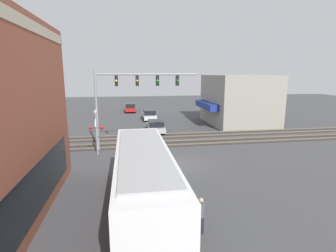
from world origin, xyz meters
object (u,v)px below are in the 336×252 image
at_px(city_bus, 144,179).
at_px(parked_car_red, 130,108).
at_px(crossing_signal, 96,128).
at_px(parked_car_white, 149,115).
at_px(pedestrian_near_bus, 201,215).
at_px(parked_car_silver, 156,127).

xyz_separation_m(city_bus, parked_car_red, (34.84, -0.00, -1.07)).
bearing_deg(crossing_signal, city_bus, -162.17).
xyz_separation_m(parked_car_white, pedestrian_near_bus, (-28.20, 0.34, 0.13)).
distance_m(crossing_signal, parked_car_silver, 9.87).
height_order(crossing_signal, parked_car_red, crossing_signal).
bearing_deg(parked_car_silver, parked_car_red, 8.67).
bearing_deg(pedestrian_near_bus, parked_car_silver, -0.99).
height_order(parked_car_silver, parked_car_white, parked_car_white).
bearing_deg(pedestrian_near_bus, city_bus, 47.73).
xyz_separation_m(crossing_signal, parked_car_silver, (7.81, -5.81, -1.65)).
relative_size(parked_car_silver, parked_car_white, 0.96).
xyz_separation_m(crossing_signal, parked_car_red, (24.87, -3.21, -1.59)).
relative_size(city_bus, pedestrian_near_bus, 6.56).
relative_size(parked_car_red, pedestrian_near_bus, 2.90).
bearing_deg(city_bus, crossing_signal, 17.83).
height_order(city_bus, pedestrian_near_bus, city_bus).
distance_m(parked_car_silver, parked_car_white, 8.36).
distance_m(crossing_signal, parked_car_white, 17.26).
relative_size(city_bus, crossing_signal, 2.79).
distance_m(parked_car_silver, pedestrian_near_bus, 19.84).
height_order(city_bus, parked_car_red, city_bus).
bearing_deg(pedestrian_near_bus, parked_car_white, -0.70).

